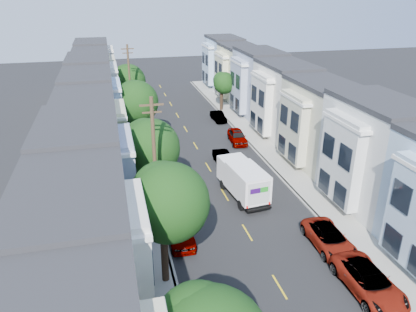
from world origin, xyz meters
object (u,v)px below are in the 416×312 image
(parked_right_c, at_px, (237,137))
(parked_left_c, at_px, (181,232))
(parked_right_a, at_px, (369,282))
(parked_right_d, at_px, (218,117))
(parked_right_b, at_px, (329,239))
(fedex_truck, at_px, (243,179))
(tree_b, at_px, (167,203))
(utility_pole_far, at_px, (130,85))
(tree_c, at_px, (149,148))
(tree_e, at_px, (128,81))
(tree_far_r, at_px, (224,83))
(lead_sedan, at_px, (223,158))
(utility_pole_near, at_px, (155,167))
(tree_d, at_px, (136,102))
(parked_left_d, at_px, (160,169))

(parked_right_c, bearing_deg, parked_left_c, -113.67)
(parked_right_a, xyz_separation_m, parked_right_d, (0.00, 33.84, -0.12))
(parked_right_b, xyz_separation_m, parked_right_d, (0.00, 29.24, -0.07))
(parked_right_a, height_order, parked_right_d, parked_right_a)
(fedex_truck, xyz_separation_m, parked_right_a, (3.51, -13.01, -0.91))
(tree_b, height_order, parked_right_d, tree_b)
(utility_pole_far, xyz_separation_m, parked_right_b, (11.20, -31.04, -4.46))
(tree_c, distance_m, utility_pole_far, 22.15)
(tree_e, relative_size, parked_right_b, 1.38)
(utility_pole_far, relative_size, parked_right_a, 1.87)
(utility_pole_far, height_order, parked_right_c, utility_pole_far)
(tree_far_r, relative_size, parked_left_c, 1.21)
(lead_sedan, bearing_deg, utility_pole_near, -126.06)
(tree_c, bearing_deg, utility_pole_near, -89.97)
(tree_c, distance_m, tree_far_r, 28.26)
(tree_b, xyz_separation_m, tree_d, (0.00, 22.76, -0.21))
(utility_pole_far, xyz_separation_m, parked_right_a, (11.20, -35.64, -4.41))
(parked_right_d, bearing_deg, tree_e, 145.90)
(tree_c, bearing_deg, tree_d, 90.00)
(parked_left_d, relative_size, parked_right_a, 0.81)
(parked_left_c, bearing_deg, parked_left_d, 93.25)
(fedex_truck, bearing_deg, lead_sedan, 82.10)
(fedex_truck, bearing_deg, utility_pole_near, -162.52)
(tree_d, relative_size, fedex_truck, 1.24)
(parked_left_c, xyz_separation_m, parked_right_c, (9.80, 17.71, 0.00))
(tree_far_r, bearing_deg, utility_pole_far, -167.93)
(fedex_truck, bearing_deg, tree_b, -136.11)
(utility_pole_far, height_order, parked_right_a, utility_pole_far)
(utility_pole_near, distance_m, parked_right_a, 15.42)
(tree_far_r, distance_m, utility_pole_near, 31.72)
(tree_c, relative_size, tree_e, 1.08)
(tree_c, relative_size, parked_right_c, 1.60)
(fedex_truck, xyz_separation_m, lead_sedan, (0.21, 7.01, -1.02))
(utility_pole_far, height_order, parked_left_d, utility_pole_far)
(tree_far_r, relative_size, utility_pole_far, 0.56)
(tree_c, relative_size, parked_left_c, 1.61)
(parked_left_d, bearing_deg, parked_right_c, 35.16)
(tree_c, distance_m, parked_left_d, 6.94)
(parked_right_c, bearing_deg, parked_left_d, -140.02)
(lead_sedan, distance_m, parked_right_b, 15.77)
(tree_far_r, distance_m, parked_right_b, 34.08)
(parked_right_a, relative_size, parked_right_c, 1.16)
(parked_right_a, bearing_deg, tree_c, 129.25)
(lead_sedan, distance_m, parked_left_c, 13.84)
(tree_e, distance_m, utility_pole_near, 31.01)
(fedex_truck, height_order, parked_left_d, fedex_truck)
(parked_right_c, height_order, parked_right_d, parked_right_c)
(tree_b, distance_m, utility_pole_near, 5.83)
(lead_sedan, bearing_deg, parked_left_d, -167.56)
(parked_right_d, bearing_deg, tree_far_r, 63.80)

